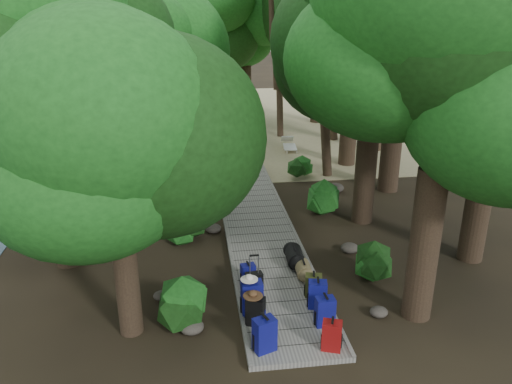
{
  "coord_description": "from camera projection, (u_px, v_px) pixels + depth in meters",
  "views": [
    {
      "loc": [
        -1.82,
        -12.22,
        6.22
      ],
      "look_at": [
        -0.01,
        1.52,
        1.0
      ],
      "focal_mm": 35.0,
      "sensor_mm": 36.0,
      "label": 1
    }
  ],
  "objects": [
    {
      "name": "tree_right_c",
      "position": [
        374.0,
        72.0,
        13.73
      ],
      "size": [
        5.17,
        5.17,
        8.95
      ],
      "primitive_type": null,
      "color": "black",
      "rests_on": "ground"
    },
    {
      "name": "palm_right_c",
      "position": [
        286.0,
        65.0,
        24.07
      ],
      "size": [
        4.36,
        4.36,
        6.94
      ],
      "primitive_type": null,
      "color": "#123B10",
      "rests_on": "ground"
    },
    {
      "name": "backpack_right_b",
      "position": [
        325.0,
        310.0,
        10.03
      ],
      "size": [
        0.39,
        0.29,
        0.68
      ],
      "primitive_type": null,
      "rotation": [
        0.0,
        0.0,
        0.05
      ],
      "color": "navy",
      "rests_on": "boardwalk"
    },
    {
      "name": "kayak",
      "position": [
        168.0,
        151.0,
        22.02
      ],
      "size": [
        1.89,
        3.05,
        0.31
      ],
      "primitive_type": "ellipsoid",
      "rotation": [
        0.0,
        0.0,
        0.43
      ],
      "color": "#AE280E",
      "rests_on": "sand_beach"
    },
    {
      "name": "tree_right_a",
      "position": [
        442.0,
        115.0,
        9.14
      ],
      "size": [
        5.19,
        5.19,
        8.64
      ],
      "primitive_type": null,
      "color": "black",
      "rests_on": "ground"
    },
    {
      "name": "lone_suitcase_on_sand",
      "position": [
        246.0,
        150.0,
        21.35
      ],
      "size": [
        0.48,
        0.31,
        0.71
      ],
      "primitive_type": null,
      "rotation": [
        0.0,
        0.0,
        0.12
      ],
      "color": "black",
      "rests_on": "sand_beach"
    },
    {
      "name": "tree_right_f",
      "position": [
        383.0,
        31.0,
        20.99
      ],
      "size": [
        5.79,
        5.79,
        10.33
      ],
      "primitive_type": null,
      "color": "black",
      "rests_on": "ground"
    },
    {
      "name": "hat_brown",
      "position": [
        253.0,
        293.0,
        9.89
      ],
      "size": [
        0.4,
        0.4,
        0.12
      ],
      "primitive_type": null,
      "color": "#51351E",
      "rests_on": "backpack_left_b"
    },
    {
      "name": "rock_right_d",
      "position": [
        335.0,
        188.0,
        17.57
      ],
      "size": [
        0.6,
        0.54,
        0.33
      ],
      "primitive_type": null,
      "color": "#4C473F",
      "rests_on": "ground"
    },
    {
      "name": "tree_right_e",
      "position": [
        354.0,
        42.0,
        19.01
      ],
      "size": [
        5.42,
        5.42,
        9.76
      ],
      "primitive_type": null,
      "color": "black",
      "rests_on": "ground"
    },
    {
      "name": "rock_right_b",
      "position": [
        350.0,
        248.0,
        13.31
      ],
      "size": [
        0.48,
        0.43,
        0.26
      ],
      "primitive_type": null,
      "color": "#4C473F",
      "rests_on": "ground"
    },
    {
      "name": "hat_white",
      "position": [
        249.0,
        277.0,
        10.21
      ],
      "size": [
        0.36,
        0.36,
        0.12
      ],
      "primitive_type": null,
      "color": "silver",
      "rests_on": "backpack_left_c"
    },
    {
      "name": "tree_back_d",
      "position": [
        107.0,
        48.0,
        25.17
      ],
      "size": [
        4.99,
        4.99,
        8.32
      ],
      "primitive_type": null,
      "color": "black",
      "rests_on": "ground"
    },
    {
      "name": "shrub_right_a",
      "position": [
        372.0,
        263.0,
        11.83
      ],
      "size": [
        1.03,
        1.03,
        0.93
      ],
      "primitive_type": null,
      "color": "#174B16",
      "rests_on": "ground"
    },
    {
      "name": "rock_right_c",
      "position": [
        320.0,
        211.0,
        15.82
      ],
      "size": [
        0.32,
        0.29,
        0.18
      ],
      "primitive_type": null,
      "color": "#4C473F",
      "rests_on": "ground"
    },
    {
      "name": "rock_left_a",
      "position": [
        192.0,
        327.0,
        10.04
      ],
      "size": [
        0.49,
        0.44,
        0.27
      ],
      "primitive_type": null,
      "color": "#4C473F",
      "rests_on": "ground"
    },
    {
      "name": "shrub_left_a",
      "position": [
        190.0,
        303.0,
        10.2
      ],
      "size": [
        1.12,
        1.12,
        1.01
      ],
      "primitive_type": null,
      "color": "#174B16",
      "rests_on": "ground"
    },
    {
      "name": "backpack_right_a",
      "position": [
        332.0,
        334.0,
        9.32
      ],
      "size": [
        0.43,
        0.36,
        0.65
      ],
      "primitive_type": null,
      "rotation": [
        0.0,
        0.0,
        -0.34
      ],
      "color": "maroon",
      "rests_on": "boardwalk"
    },
    {
      "name": "palm_right_b",
      "position": [
        337.0,
        37.0,
        23.05
      ],
      "size": [
        4.96,
        4.96,
        9.58
      ],
      "primitive_type": null,
      "color": "#123B10",
      "rests_on": "ground"
    },
    {
      "name": "palm_left_a",
      "position": [
        130.0,
        90.0,
        18.74
      ],
      "size": [
        4.04,
        4.04,
        6.42
      ],
      "primitive_type": null,
      "color": "#123B10",
      "rests_on": "ground"
    },
    {
      "name": "duffel_right_black",
      "position": [
        295.0,
        256.0,
        12.44
      ],
      "size": [
        0.47,
        0.71,
        0.43
      ],
      "primitive_type": null,
      "rotation": [
        0.0,
        0.0,
        -0.06
      ],
      "color": "black",
      "rests_on": "boardwalk"
    },
    {
      "name": "tree_left_b",
      "position": [
        43.0,
        80.0,
        11.16
      ],
      "size": [
        5.15,
        5.15,
        9.27
      ],
      "primitive_type": null,
      "color": "black",
      "rests_on": "ground"
    },
    {
      "name": "tree_right_b",
      "position": [
        498.0,
        85.0,
        11.46
      ],
      "size": [
        5.03,
        5.03,
        8.97
      ],
      "primitive_type": null,
      "color": "black",
      "rests_on": "ground"
    },
    {
      "name": "suitcase_on_boardwalk",
      "position": [
        254.0,
        285.0,
        11.04
      ],
      "size": [
        0.4,
        0.25,
        0.58
      ],
      "primitive_type": null,
      "rotation": [
        0.0,
        0.0,
        0.14
      ],
      "color": "black",
      "rests_on": "boardwalk"
    },
    {
      "name": "palm_right_a",
      "position": [
        335.0,
        65.0,
        18.16
      ],
      "size": [
        4.87,
        4.87,
        8.3
      ],
      "primitive_type": null,
      "color": "#123B10",
      "rests_on": "ground"
    },
    {
      "name": "duffel_right_khaki",
      "position": [
        303.0,
        270.0,
        11.87
      ],
      "size": [
        0.4,
        0.57,
        0.37
      ],
      "primitive_type": null,
      "rotation": [
        0.0,
        0.0,
        -0.05
      ],
      "color": "brown",
      "rests_on": "boardwalk"
    },
    {
      "name": "ground",
      "position": [
        264.0,
        245.0,
        13.76
      ],
      "size": [
        120.0,
        120.0,
        0.0
      ],
      "primitive_type": "plane",
      "color": "#2C2316",
      "rests_on": "ground"
    },
    {
      "name": "tree_left_c",
      "position": [
        129.0,
        80.0,
        15.26
      ],
      "size": [
        4.66,
        4.66,
        8.11
      ],
      "primitive_type": null,
      "color": "black",
      "rests_on": "ground"
    },
    {
      "name": "shrub_right_c",
      "position": [
        301.0,
        168.0,
        18.95
      ],
      "size": [
        0.91,
        0.91,
        0.82
      ],
      "primitive_type": null,
      "color": "#174B16",
      "rests_on": "ground"
    },
    {
      "name": "backpack_left_a",
      "position": [
        265.0,
        333.0,
        9.28
      ],
      "size": [
        0.48,
        0.41,
        0.75
      ],
      "primitive_type": null,
      "rotation": [
        0.0,
        0.0,
        0.37
      ],
      "color": "navy",
      "rests_on": "boardwalk"
    },
    {
      "name": "rock_left_d",
      "position": [
        177.0,
        205.0,
        16.32
      ],
      "size": [
        0.28,
        0.25,
        0.16
      ],
      "primitive_type": null,
      "color": "#4C473F",
      "rests_on": "ground"
    },
    {
      "name": "backpack_left_d",
      "position": [
        248.0,
        272.0,
        11.62
      ],
      "size": [
        0.36,
        0.29,
        0.5
      ],
      "primitive_type": null,
      "rotation": [
        0.0,
        0.0,
        0.17
      ],
      "color": "navy",
      "rests_on": "boardwalk"
    },
    {
      "name": "backpack_left_b",
      "position": [
        256.0,
        310.0,
        10.05
      ],
      "size": [
        0.44,
        0.38,
        0.67
      ],
      "primitive_type": null,
      "rotation": [
        0.0,
        0.0,
        -0.41
      ],
      "color": "black",
      "rests_on": "boardwalk"
    },
    {
      "name": "shrub_right_b",
      "position": [
        327.0,
        199.0,
        15.64
      ],
      "size": [
        1.14,
        1.14,
        1.03
      ],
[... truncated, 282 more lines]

